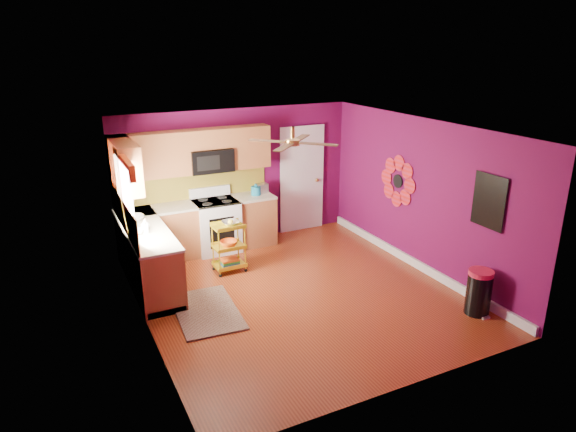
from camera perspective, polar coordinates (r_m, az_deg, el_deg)
ground at (r=7.89m, az=1.14°, el=-8.56°), size 5.00×5.00×0.00m
room_envelope at (r=7.30m, az=1.41°, el=2.93°), size 4.54×5.04×2.52m
lower_cabinets at (r=8.85m, az=-12.13°, el=-2.78°), size 2.81×2.31×0.94m
electric_range at (r=9.35m, az=-8.00°, el=-1.01°), size 0.76×0.66×1.13m
upper_cabinetry at (r=8.81m, az=-12.68°, el=6.39°), size 2.80×2.30×1.26m
left_window at (r=7.57m, az=-17.71°, el=3.43°), size 0.08×1.35×1.08m
panel_door at (r=10.16m, az=1.54°, el=4.00°), size 0.95×0.11×2.15m
right_wall_art at (r=8.32m, az=16.09°, el=2.84°), size 0.04×2.74×1.04m
ceiling_fan at (r=7.30m, az=0.53°, el=8.26°), size 1.01×1.01×0.26m
shag_rug at (r=7.48m, az=-9.04°, el=-10.38°), size 0.94×1.43×0.02m
rolling_cart at (r=8.48m, az=-6.55°, el=-3.21°), size 0.51×0.37×0.91m
trash_can at (r=7.69m, az=20.43°, el=-7.93°), size 0.36×0.39×0.65m
teal_kettle at (r=9.47m, az=-3.58°, el=2.84°), size 0.18×0.18×0.21m
toaster at (r=9.58m, az=-2.94°, el=3.09°), size 0.22×0.15×0.18m
soap_bottle_a at (r=7.86m, az=-15.64°, el=-1.16°), size 0.09×0.09×0.19m
soap_bottle_b at (r=8.02m, az=-15.58°, el=-0.87°), size 0.13×0.13×0.17m
counter_dish at (r=8.50m, az=-16.62°, el=-0.18°), size 0.28×0.28×0.07m
counter_cup at (r=7.86m, az=-16.14°, el=-1.62°), size 0.11×0.11×0.09m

